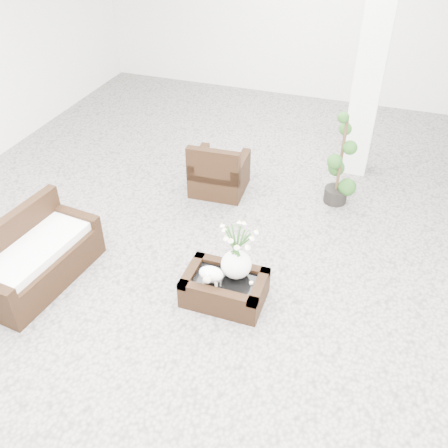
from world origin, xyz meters
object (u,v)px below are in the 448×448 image
(armchair, at_px, (219,166))
(topiary, at_px, (341,160))
(coffee_table, at_px, (225,289))
(loveseat, at_px, (35,253))

(armchair, distance_m, topiary, 1.74)
(coffee_table, distance_m, armchair, 2.34)
(loveseat, xyz_separation_m, topiary, (3.03, 2.81, 0.28))
(coffee_table, distance_m, loveseat, 2.22)
(armchair, height_order, loveseat, armchair)
(coffee_table, relative_size, armchair, 1.09)
(loveseat, distance_m, topiary, 4.15)
(coffee_table, relative_size, topiary, 0.65)
(armchair, xyz_separation_m, loveseat, (-1.33, -2.57, -0.01))
(armchair, relative_size, loveseat, 0.54)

